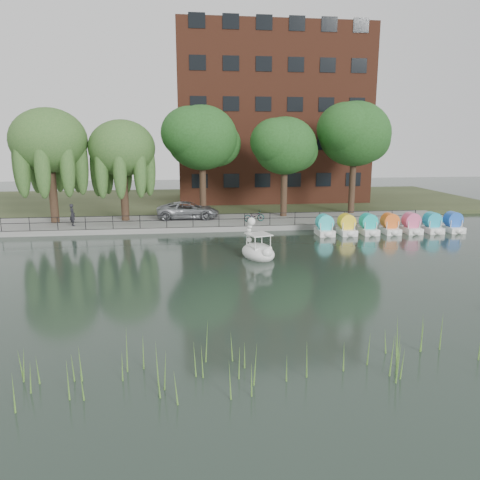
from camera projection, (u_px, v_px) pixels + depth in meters
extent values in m
plane|color=#314138|center=(240.00, 282.00, 23.40)|extent=(120.00, 120.00, 0.00)
cube|color=gray|center=(216.00, 223.00, 38.88)|extent=(40.00, 6.00, 0.40)
cube|color=gray|center=(219.00, 229.00, 36.02)|extent=(40.00, 0.25, 0.40)
cube|color=#47512D|center=(207.00, 201.00, 52.46)|extent=(60.00, 22.00, 0.36)
cylinder|color=black|center=(219.00, 214.00, 35.96)|extent=(32.00, 0.04, 0.04)
cylinder|color=black|center=(219.00, 219.00, 36.05)|extent=(32.00, 0.04, 0.04)
cylinder|color=black|center=(219.00, 220.00, 36.06)|extent=(0.05, 0.05, 1.00)
cube|color=#4C1E16|center=(270.00, 117.00, 51.33)|extent=(20.00, 10.00, 18.00)
cylinder|color=#473323|center=(53.00, 197.00, 37.32)|extent=(0.60, 0.60, 4.20)
ellipsoid|color=#507334|center=(49.00, 140.00, 36.38)|extent=(5.88, 5.88, 5.00)
cylinder|color=#473323|center=(125.00, 197.00, 38.50)|extent=(0.60, 0.60, 3.80)
ellipsoid|color=#507334|center=(122.00, 148.00, 37.65)|extent=(5.32, 5.32, 4.52)
cylinder|color=#473323|center=(203.00, 191.00, 40.17)|extent=(0.60, 0.60, 4.50)
ellipsoid|color=#286125|center=(202.00, 138.00, 39.22)|extent=(6.00, 6.00, 5.10)
cylinder|color=#473323|center=(284.00, 193.00, 40.57)|extent=(0.60, 0.60, 4.05)
ellipsoid|color=#286125|center=(285.00, 146.00, 39.72)|extent=(5.40, 5.40, 4.59)
cylinder|color=#473323|center=(352.00, 187.00, 42.24)|extent=(0.60, 0.60, 4.72)
ellipsoid|color=#286125|center=(355.00, 134.00, 41.25)|extent=(6.30, 6.30, 5.36)
imported|color=gray|center=(188.00, 209.00, 39.39)|extent=(2.93, 6.04, 1.66)
imported|color=gray|center=(254.00, 215.00, 38.16)|extent=(0.89, 1.80, 1.00)
imported|color=black|center=(72.00, 213.00, 36.13)|extent=(0.79, 0.86, 1.98)
ellipsoid|color=white|center=(258.00, 253.00, 28.19)|extent=(2.49, 3.15, 0.61)
cube|color=white|center=(259.00, 248.00, 28.04)|extent=(1.44, 1.51, 0.31)
cube|color=white|center=(259.00, 234.00, 27.90)|extent=(1.63, 1.70, 0.06)
ellipsoid|color=white|center=(267.00, 253.00, 27.10)|extent=(0.76, 0.67, 0.57)
sphere|color=white|center=(251.00, 221.00, 28.62)|extent=(0.49, 0.49, 0.49)
cone|color=black|center=(249.00, 221.00, 28.92)|extent=(0.27, 0.31, 0.20)
cylinder|color=yellow|center=(250.00, 221.00, 28.79)|extent=(0.28, 0.18, 0.26)
cube|color=white|center=(325.00, 232.00, 34.81)|extent=(1.15, 1.70, 0.44)
cylinder|color=#31D3D9|center=(325.00, 222.00, 34.75)|extent=(0.90, 1.20, 0.90)
cube|color=white|center=(347.00, 232.00, 35.01)|extent=(1.15, 1.70, 0.44)
cylinder|color=yellow|center=(347.00, 222.00, 34.95)|extent=(0.90, 1.20, 0.90)
cube|color=white|center=(368.00, 231.00, 35.21)|extent=(1.15, 1.70, 0.44)
cylinder|color=#17C0B9|center=(368.00, 221.00, 35.15)|extent=(0.90, 1.20, 0.90)
cube|color=white|center=(390.00, 231.00, 35.41)|extent=(1.15, 1.70, 0.44)
cylinder|color=orange|center=(390.00, 221.00, 35.36)|extent=(0.90, 1.20, 0.90)
cube|color=white|center=(411.00, 230.00, 35.62)|extent=(1.15, 1.70, 0.44)
cylinder|color=#E5588A|center=(411.00, 220.00, 35.56)|extent=(0.90, 1.20, 0.90)
cube|color=white|center=(432.00, 229.00, 35.82)|extent=(1.15, 1.70, 0.44)
cylinder|color=#1DA4C3|center=(432.00, 220.00, 35.76)|extent=(0.90, 1.20, 0.90)
cube|color=white|center=(453.00, 229.00, 36.02)|extent=(1.15, 1.70, 0.44)
cylinder|color=blue|center=(453.00, 219.00, 35.96)|extent=(0.90, 1.20, 0.90)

